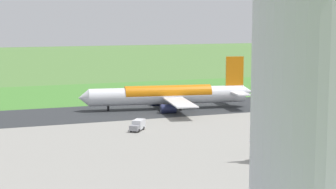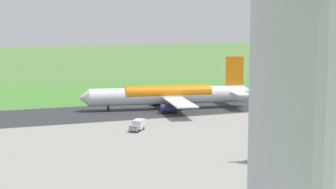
# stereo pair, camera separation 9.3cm
# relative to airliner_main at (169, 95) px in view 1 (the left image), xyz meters

# --- Properties ---
(ground_plane) EXTENTS (800.00, 800.00, 0.00)m
(ground_plane) POSITION_rel_airliner_main_xyz_m (-10.26, -0.06, -4.35)
(ground_plane) COLOR #547F3D
(runway_asphalt) EXTENTS (600.00, 28.90, 0.06)m
(runway_asphalt) POSITION_rel_airliner_main_xyz_m (-10.26, -0.06, -4.32)
(runway_asphalt) COLOR #2D3033
(runway_asphalt) RESTS_ON ground
(grass_verge_foreground) EXTENTS (600.00, 80.00, 0.04)m
(grass_verge_foreground) POSITION_rel_airliner_main_xyz_m (-10.26, -34.67, -4.33)
(grass_verge_foreground) COLOR #478534
(grass_verge_foreground) RESTS_ON ground
(airliner_main) EXTENTS (54.01, 44.40, 15.88)m
(airliner_main) POSITION_rel_airliner_main_xyz_m (0.00, 0.00, 0.00)
(airliner_main) COLOR white
(airliner_main) RESTS_ON ground
(service_truck_fuel) EXTENTS (5.32, 5.97, 2.65)m
(service_truck_fuel) POSITION_rel_airliner_main_xyz_m (19.26, 28.73, -2.95)
(service_truck_fuel) COLOR gray
(service_truck_fuel) RESTS_ON ground
(no_stopping_sign) EXTENTS (0.60, 0.10, 2.63)m
(no_stopping_sign) POSITION_rel_airliner_main_xyz_m (-19.58, -32.19, -2.79)
(no_stopping_sign) COLOR slate
(no_stopping_sign) RESTS_ON ground
(traffic_cone_orange) EXTENTS (0.40, 0.40, 0.55)m
(traffic_cone_orange) POSITION_rel_airliner_main_xyz_m (-14.75, -32.80, -4.08)
(traffic_cone_orange) COLOR orange
(traffic_cone_orange) RESTS_ON ground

